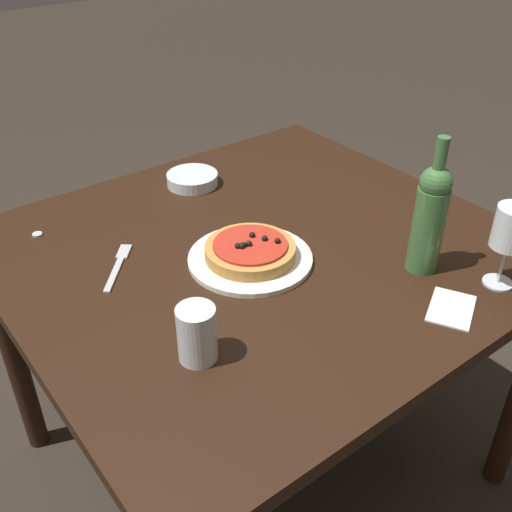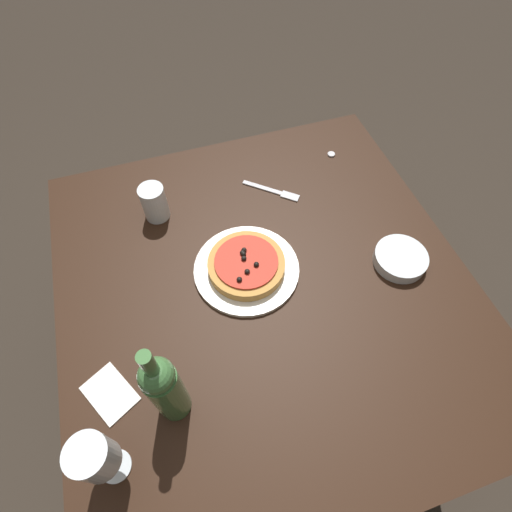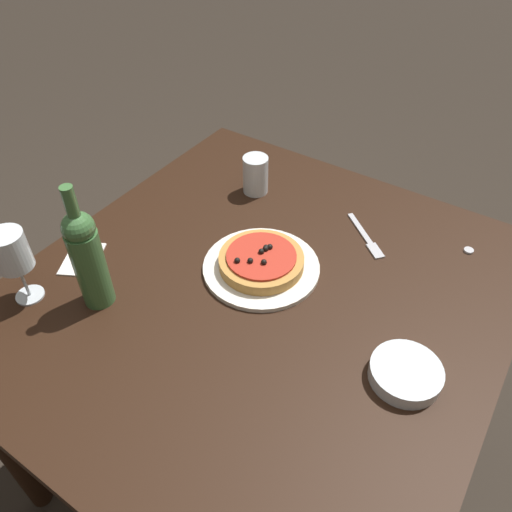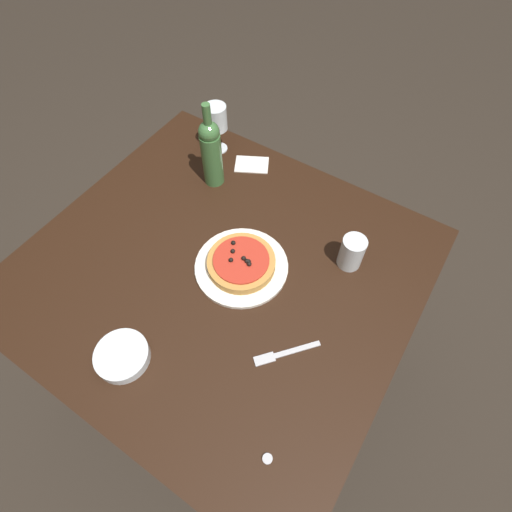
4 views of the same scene
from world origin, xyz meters
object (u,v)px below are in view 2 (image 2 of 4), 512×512
wine_glass (94,458)px  water_cup (154,203)px  wine_bottle (165,388)px  dining_table (265,301)px  fork (274,191)px  pizza (246,264)px  side_bowl (400,259)px  dinner_plate (247,269)px  bottle_cap (331,154)px

wine_glass → water_cup: 0.67m
wine_bottle → water_cup: wine_bottle is taller
dining_table → wine_glass: bearing=-54.2°
dining_table → wine_bottle: bearing=-51.7°
fork → water_cup: bearing=-142.6°
pizza → side_bowl: bearing=75.7°
dining_table → dinner_plate: 0.12m
dining_table → side_bowl: bearing=83.1°
bottle_cap → dinner_plate: bearing=-49.5°
side_bowl → bottle_cap: (-0.45, -0.00, -0.01)m
dinner_plate → bottle_cap: dinner_plate is taller
bottle_cap → wine_glass: bearing=-48.2°
dinner_plate → fork: (-0.24, 0.17, -0.00)m
wine_glass → side_bowl: (-0.26, 0.80, -0.12)m
water_cup → dinner_plate: bearing=36.0°
dinner_plate → pizza: 0.02m
wine_glass → wine_bottle: (-0.08, 0.14, -0.00)m
side_bowl → fork: bearing=-145.7°
water_cup → wine_bottle: bearing=-6.2°
dining_table → wine_glass: 0.58m
wine_bottle → side_bowl: wine_bottle is taller
bottle_cap → wine_bottle: bearing=-46.1°
dinner_plate → side_bowl: (0.10, 0.40, 0.01)m
dining_table → bottle_cap: size_ratio=47.70×
wine_glass → side_bowl: bearing=108.4°
pizza → wine_bottle: size_ratio=0.66×
wine_bottle → side_bowl: 0.69m
pizza → wine_glass: wine_glass is taller
dinner_plate → side_bowl: 0.42m
pizza → wine_bottle: bearing=-41.5°
dining_table → wine_bottle: (0.23, -0.29, 0.23)m
wine_glass → side_bowl: wine_glass is taller
dinner_plate → bottle_cap: size_ratio=11.77×
wine_glass → bottle_cap: size_ratio=7.70×
side_bowl → dinner_plate: bearing=-104.3°
pizza → wine_glass: bearing=-46.9°
side_bowl → fork: size_ratio=0.93×
dining_table → dinner_plate: bearing=-148.5°
dining_table → dinner_plate: (-0.06, -0.04, 0.10)m
water_cup → bottle_cap: bearing=97.5°
pizza → bottle_cap: pizza is taller
side_bowl → wine_glass: bearing=-71.6°
bottle_cap → dining_table: bearing=-42.3°
pizza → fork: pizza is taller
bottle_cap → side_bowl: bearing=0.3°
wine_glass → bottle_cap: 1.07m
pizza → fork: 0.30m
wine_glass → fork: bearing=137.6°
water_cup → bottle_cap: size_ratio=4.59×
water_cup → bottle_cap: water_cup is taller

